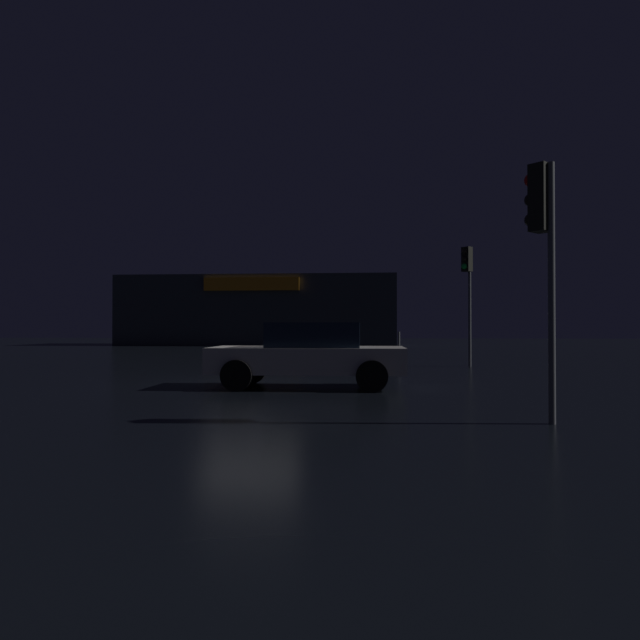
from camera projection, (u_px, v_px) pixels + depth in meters
ground_plane at (250, 383)px, 14.53m from camera, size 120.00×120.00×0.00m
store_building at (260, 311)px, 46.04m from camera, size 21.78×6.71×5.49m
traffic_signal_main at (467, 275)px, 20.48m from camera, size 0.42×0.42×4.32m
traffic_signal_cross_left at (542, 224)px, 8.46m from camera, size 0.42×0.42×3.85m
car_near at (309, 354)px, 13.37m from camera, size 4.55×2.06×1.53m
bollard_kerb_a at (399, 348)px, 21.97m from camera, size 0.09×0.09×1.25m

